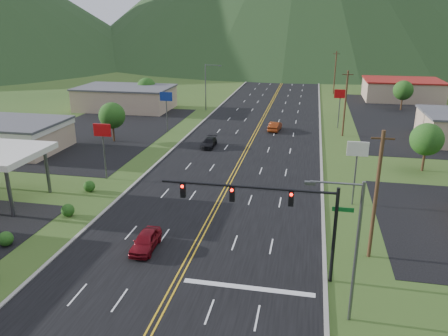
% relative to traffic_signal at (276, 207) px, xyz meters
% --- Properties ---
extents(traffic_signal, '(13.10, 0.43, 7.00)m').
position_rel_traffic_signal_xyz_m(traffic_signal, '(0.00, 0.00, 0.00)').
color(traffic_signal, black).
rests_on(traffic_signal, ground).
extents(streetlight_east, '(3.28, 0.25, 9.00)m').
position_rel_traffic_signal_xyz_m(streetlight_east, '(4.70, -4.00, -0.15)').
color(streetlight_east, '#59595E').
rests_on(streetlight_east, ground).
extents(streetlight_west, '(3.28, 0.25, 9.00)m').
position_rel_traffic_signal_xyz_m(streetlight_west, '(-18.16, 56.00, -0.15)').
color(streetlight_west, '#59595E').
rests_on(streetlight_west, ground).
extents(building_west_mid, '(14.40, 10.40, 4.10)m').
position_rel_traffic_signal_xyz_m(building_west_mid, '(-38.48, 24.00, -3.06)').
color(building_west_mid, tan).
rests_on(building_west_mid, ground).
extents(building_west_far, '(18.40, 11.40, 4.50)m').
position_rel_traffic_signal_xyz_m(building_west_far, '(-34.48, 54.00, -3.07)').
color(building_west_far, tan).
rests_on(building_west_far, ground).
extents(building_east_far, '(16.40, 12.40, 4.50)m').
position_rel_traffic_signal_xyz_m(building_east_far, '(21.52, 76.00, -3.07)').
color(building_east_far, tan).
rests_on(building_east_far, ground).
extents(pole_sign_west_a, '(2.00, 0.18, 6.40)m').
position_rel_traffic_signal_xyz_m(pole_sign_west_a, '(-20.48, 16.00, -0.28)').
color(pole_sign_west_a, '#59595E').
rests_on(pole_sign_west_a, ground).
extents(pole_sign_west_b, '(2.00, 0.18, 6.40)m').
position_rel_traffic_signal_xyz_m(pole_sign_west_b, '(-20.48, 38.00, -0.28)').
color(pole_sign_west_b, '#59595E').
rests_on(pole_sign_west_b, ground).
extents(pole_sign_east_a, '(2.00, 0.18, 6.40)m').
position_rel_traffic_signal_xyz_m(pole_sign_east_a, '(6.52, 14.00, -0.28)').
color(pole_sign_east_a, '#59595E').
rests_on(pole_sign_east_a, ground).
extents(pole_sign_east_b, '(2.00, 0.18, 6.40)m').
position_rel_traffic_signal_xyz_m(pole_sign_east_b, '(6.52, 46.00, -0.28)').
color(pole_sign_east_b, '#59595E').
rests_on(pole_sign_east_b, ground).
extents(tree_west_a, '(3.84, 3.84, 5.82)m').
position_rel_traffic_signal_xyz_m(tree_west_a, '(-26.48, 31.00, -1.44)').
color(tree_west_a, '#382314').
rests_on(tree_west_a, ground).
extents(tree_west_b, '(3.84, 3.84, 5.82)m').
position_rel_traffic_signal_xyz_m(tree_west_b, '(-31.48, 58.00, -1.44)').
color(tree_west_b, '#382314').
rests_on(tree_west_b, ground).
extents(tree_east_a, '(3.84, 3.84, 5.82)m').
position_rel_traffic_signal_xyz_m(tree_east_a, '(15.52, 26.00, -1.44)').
color(tree_east_a, '#382314').
rests_on(tree_east_a, ground).
extents(tree_east_b, '(3.84, 3.84, 5.82)m').
position_rel_traffic_signal_xyz_m(tree_east_b, '(19.52, 64.00, -1.44)').
color(tree_east_b, '#382314').
rests_on(tree_east_b, ground).
extents(utility_pole_a, '(1.60, 0.28, 10.00)m').
position_rel_traffic_signal_xyz_m(utility_pole_a, '(7.02, 4.00, -0.20)').
color(utility_pole_a, '#382314').
rests_on(utility_pole_a, ground).
extents(utility_pole_b, '(1.60, 0.28, 10.00)m').
position_rel_traffic_signal_xyz_m(utility_pole_b, '(7.02, 41.00, -0.20)').
color(utility_pole_b, '#382314').
rests_on(utility_pole_b, ground).
extents(utility_pole_c, '(1.60, 0.28, 10.00)m').
position_rel_traffic_signal_xyz_m(utility_pole_c, '(7.02, 81.00, -0.20)').
color(utility_pole_c, '#382314').
rests_on(utility_pole_c, ground).
extents(utility_pole_d, '(1.60, 0.28, 10.00)m').
position_rel_traffic_signal_xyz_m(utility_pole_d, '(7.02, 121.00, -0.20)').
color(utility_pole_d, '#382314').
rests_on(utility_pole_d, ground).
extents(car_red_near, '(1.81, 4.22, 1.42)m').
position_rel_traffic_signal_xyz_m(car_red_near, '(-10.20, 1.64, -4.62)').
color(car_red_near, maroon).
rests_on(car_red_near, ground).
extents(car_dark_mid, '(1.76, 4.28, 1.24)m').
position_rel_traffic_signal_xyz_m(car_dark_mid, '(-11.90, 30.74, -4.71)').
color(car_dark_mid, black).
rests_on(car_dark_mid, ground).
extents(car_red_far, '(2.01, 4.61, 1.48)m').
position_rel_traffic_signal_xyz_m(car_red_far, '(-3.57, 42.04, -4.59)').
color(car_red_far, maroon).
rests_on(car_red_far, ground).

